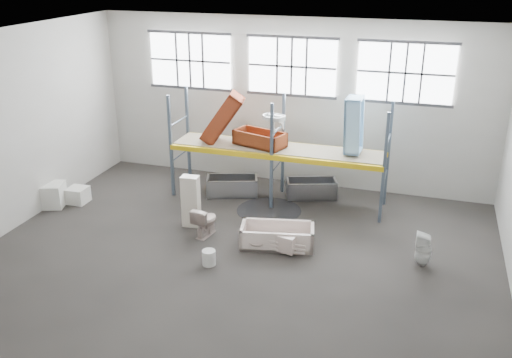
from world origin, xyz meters
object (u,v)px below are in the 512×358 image
at_px(steel_tub_right, 311,188).
at_px(rust_tub_flat, 260,138).
at_px(cistern_tall, 191,201).
at_px(bucket, 209,258).
at_px(blue_tub_upright, 354,125).
at_px(toilet_white, 424,250).
at_px(carton_near, 50,195).
at_px(steel_tub_left, 232,186).
at_px(toilet_beige, 205,221).
at_px(bathtub_beige, 277,236).

relative_size(steel_tub_right, rust_tub_flat, 0.99).
xyz_separation_m(cistern_tall, bucket, (1.18, -1.73, -0.51)).
height_order(steel_tub_right, blue_tub_upright, blue_tub_upright).
xyz_separation_m(cistern_tall, toilet_white, (5.84, -0.29, -0.29)).
bearing_deg(cistern_tall, carton_near, 176.28).
xyz_separation_m(steel_tub_left, steel_tub_right, (2.27, 0.53, -0.01)).
distance_m(cistern_tall, steel_tub_left, 2.31).
bearing_deg(rust_tub_flat, toilet_white, -28.47).
distance_m(steel_tub_right, rust_tub_flat, 2.17).
distance_m(steel_tub_left, blue_tub_upright, 4.03).
xyz_separation_m(cistern_tall, steel_tub_right, (2.58, 2.78, -0.43)).
bearing_deg(toilet_white, bucket, -74.25).
bearing_deg(toilet_white, rust_tub_flat, -119.95).
xyz_separation_m(toilet_beige, rust_tub_flat, (0.61, 2.64, 1.43)).
bearing_deg(bathtub_beige, blue_tub_upright, 52.88).
bearing_deg(carton_near, bathtub_beige, -2.62).
distance_m(toilet_white, blue_tub_upright, 3.95).
bearing_deg(toilet_beige, cistern_tall, -25.70).
distance_m(cistern_tall, blue_tub_upright, 4.76).
bearing_deg(toilet_beige, carton_near, 5.89).
bearing_deg(steel_tub_right, rust_tub_flat, -159.33).
distance_m(rust_tub_flat, blue_tub_upright, 2.64).
height_order(steel_tub_left, carton_near, carton_near).
height_order(cistern_tall, carton_near, cistern_tall).
distance_m(bathtub_beige, cistern_tall, 2.49).
bearing_deg(carton_near, toilet_white, -1.24).
bearing_deg(toilet_beige, steel_tub_right, -112.85).
bearing_deg(carton_near, steel_tub_left, 26.62).
bearing_deg(steel_tub_right, cistern_tall, -132.84).
bearing_deg(rust_tub_flat, blue_tub_upright, 3.47).
bearing_deg(bathtub_beige, toilet_white, -10.37).
xyz_separation_m(steel_tub_left, rust_tub_flat, (0.85, 0.00, 1.55)).
distance_m(bathtub_beige, toilet_white, 3.41).
distance_m(toilet_beige, toilet_white, 5.29).
bearing_deg(cistern_tall, steel_tub_right, 42.57).
relative_size(steel_tub_right, carton_near, 1.85).
bearing_deg(bucket, cistern_tall, 124.41).
height_order(cistern_tall, toilet_white, cistern_tall).
height_order(steel_tub_right, rust_tub_flat, rust_tub_flat).
height_order(bathtub_beige, toilet_beige, toilet_beige).
bearing_deg(toilet_white, steel_tub_left, -116.12).
bearing_deg(blue_tub_upright, cistern_tall, -147.26).
height_order(bathtub_beige, rust_tub_flat, rust_tub_flat).
relative_size(toilet_white, steel_tub_left, 0.55).
relative_size(toilet_beige, steel_tub_left, 0.53).
bearing_deg(bathtub_beige, cistern_tall, 159.38).
height_order(steel_tub_left, blue_tub_upright, blue_tub_upright).
height_order(toilet_white, blue_tub_upright, blue_tub_upright).
distance_m(toilet_white, rust_tub_flat, 5.50).
bearing_deg(toilet_white, carton_near, -92.73).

